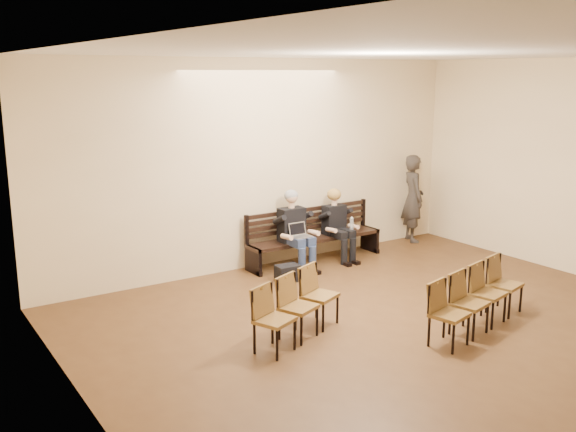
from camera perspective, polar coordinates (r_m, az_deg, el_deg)
name	(u,v)px	position (r m, az deg, el deg)	size (l,w,h in m)	color
ground	(497,374)	(7.67, 18.12, -13.20)	(10.00, 10.00, 0.00)	brown
room_walls	(456,139)	(7.48, 14.74, 6.65)	(8.02, 10.01, 3.51)	#FCE4B5
bench	(315,249)	(11.32, 2.41, -2.94)	(2.60, 0.90, 0.45)	black
seated_man	(295,230)	(10.83, 0.60, -1.29)	(0.55, 0.76, 1.31)	black
seated_woman	(337,228)	(11.37, 4.41, -1.08)	(0.49, 0.68, 1.15)	black
laptop	(302,238)	(10.67, 1.25, -2.00)	(0.32, 0.25, 0.23)	silver
water_bottle	(352,230)	(11.31, 5.67, -1.23)	(0.07, 0.07, 0.23)	silver
bag	(288,273)	(10.27, -0.04, -5.11)	(0.36, 0.25, 0.27)	black
passerby	(413,192)	(12.76, 11.07, 2.12)	(0.72, 0.47, 1.97)	#342E2A
chair_row_front	(298,307)	(8.07, 0.93, -8.13)	(1.44, 0.44, 0.80)	brown
chair_row_back	(479,299)	(8.72, 16.62, -7.08)	(1.94, 0.44, 0.80)	brown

